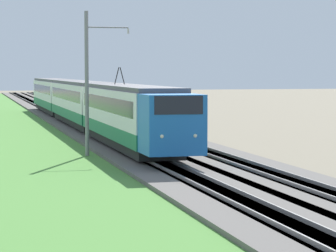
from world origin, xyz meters
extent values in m
cube|color=#605B56|center=(50.00, 0.00, 0.15)|extent=(240.00, 4.40, 0.30)
cube|color=#605B56|center=(50.00, -3.81, 0.15)|extent=(240.00, 4.40, 0.30)
cube|color=#4C4238|center=(50.00, 0.00, 0.15)|extent=(240.00, 1.57, 0.30)
cube|color=gray|center=(50.00, 0.53, 0.38)|extent=(240.00, 0.07, 0.15)
cube|color=gray|center=(50.00, -0.53, 0.38)|extent=(240.00, 0.07, 0.15)
cube|color=#4C4238|center=(50.00, -3.81, 0.15)|extent=(240.00, 1.57, 0.30)
cube|color=gray|center=(50.00, -3.28, 0.38)|extent=(240.00, 0.07, 0.15)
cube|color=gray|center=(50.00, -4.35, 0.38)|extent=(240.00, 0.07, 0.15)
cube|color=#4C8438|center=(50.00, 6.72, 0.06)|extent=(240.00, 13.55, 0.12)
cube|color=blue|center=(30.27, 0.00, 2.41)|extent=(2.59, 2.76, 2.83)
cube|color=black|center=(29.88, 0.00, 3.36)|extent=(1.87, 2.30, 0.85)
sphere|color=#F2EAC6|center=(29.02, 0.79, 1.94)|extent=(0.20, 0.20, 0.20)
sphere|color=#F2EAC6|center=(29.02, -0.79, 1.94)|extent=(0.20, 0.20, 0.20)
cube|color=#196B47|center=(40.77, 0.00, 1.40)|extent=(18.41, 2.88, 0.79)
cube|color=silver|center=(40.77, 0.00, 2.81)|extent=(18.41, 2.88, 2.04)
cube|color=black|center=(40.77, 0.00, 2.97)|extent=(16.94, 2.90, 0.85)
cube|color=#515156|center=(40.77, 0.00, 3.95)|extent=(18.41, 2.65, 0.25)
cube|color=black|center=(40.77, 0.00, 0.72)|extent=(17.49, 2.44, 0.55)
cylinder|color=black|center=(33.37, 0.53, 0.88)|extent=(0.86, 0.12, 0.86)
cylinder|color=black|center=(33.37, -0.53, 0.88)|extent=(0.86, 0.12, 0.86)
cube|color=#196B47|center=(61.08, 0.00, 1.40)|extent=(21.01, 2.88, 0.79)
cube|color=silver|center=(61.08, 0.00, 2.81)|extent=(21.01, 2.88, 2.04)
cube|color=black|center=(61.08, 0.00, 2.97)|extent=(19.33, 2.90, 0.85)
cube|color=#515156|center=(61.08, 0.00, 3.95)|extent=(21.01, 2.65, 0.25)
cube|color=black|center=(61.08, 0.00, 0.72)|extent=(19.96, 2.44, 0.55)
cube|color=#196B47|center=(82.69, 0.00, 1.40)|extent=(21.01, 2.88, 0.79)
cube|color=silver|center=(82.69, 0.00, 2.81)|extent=(21.01, 2.88, 2.04)
cube|color=black|center=(82.69, 0.00, 2.97)|extent=(19.33, 2.90, 0.85)
cube|color=#515156|center=(82.69, 0.00, 3.95)|extent=(21.01, 2.65, 0.25)
cube|color=black|center=(82.69, 0.00, 0.72)|extent=(19.96, 2.44, 0.55)
cylinder|color=black|center=(43.53, 0.17, 4.63)|extent=(0.06, 0.33, 1.08)
cylinder|color=black|center=(43.53, -0.17, 4.63)|extent=(0.06, 0.33, 1.08)
cube|color=black|center=(33.37, 0.00, 0.00)|extent=(0.10, 0.10, 0.00)
cylinder|color=slate|center=(38.57, 2.82, 4.14)|extent=(0.22, 0.22, 8.29)
cylinder|color=slate|center=(38.57, 1.62, 7.39)|extent=(0.08, 2.40, 0.08)
cylinder|color=#B2ADA8|center=(38.57, 0.42, 7.19)|extent=(0.10, 0.10, 0.30)
camera|label=1|loc=(-6.07, 9.34, 4.90)|focal=85.00mm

